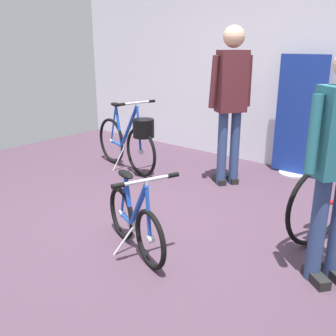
{
  "coord_description": "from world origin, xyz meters",
  "views": [
    {
      "loc": [
        2.16,
        -2.32,
        1.62
      ],
      "look_at": [
        0.08,
        0.19,
        0.55
      ],
      "focal_mm": 41.02,
      "sensor_mm": 36.0,
      "label": 1
    }
  ],
  "objects_px": {
    "display_bike_left": "(130,139)",
    "visitor_near_wall": "(231,96)",
    "floor_banner_stand": "(298,124)",
    "folding_bike_foreground": "(135,220)"
  },
  "relations": [
    {
      "from": "display_bike_left",
      "to": "visitor_near_wall",
      "type": "height_order",
      "value": "visitor_near_wall"
    },
    {
      "from": "floor_banner_stand",
      "to": "display_bike_left",
      "type": "height_order",
      "value": "floor_banner_stand"
    },
    {
      "from": "folding_bike_foreground",
      "to": "visitor_near_wall",
      "type": "height_order",
      "value": "visitor_near_wall"
    },
    {
      "from": "display_bike_left",
      "to": "visitor_near_wall",
      "type": "bearing_deg",
      "value": 18.41
    },
    {
      "from": "floor_banner_stand",
      "to": "visitor_near_wall",
      "type": "distance_m",
      "value": 1.05
    },
    {
      "from": "display_bike_left",
      "to": "visitor_near_wall",
      "type": "xyz_separation_m",
      "value": [
        1.22,
        0.41,
        0.61
      ]
    },
    {
      "from": "floor_banner_stand",
      "to": "visitor_near_wall",
      "type": "relative_size",
      "value": 0.83
    },
    {
      "from": "folding_bike_foreground",
      "to": "display_bike_left",
      "type": "bearing_deg",
      "value": 136.0
    },
    {
      "from": "floor_banner_stand",
      "to": "display_bike_left",
      "type": "xyz_separation_m",
      "value": [
        -1.7,
        -1.26,
        -0.22
      ]
    },
    {
      "from": "folding_bike_foreground",
      "to": "display_bike_left",
      "type": "height_order",
      "value": "display_bike_left"
    }
  ]
}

